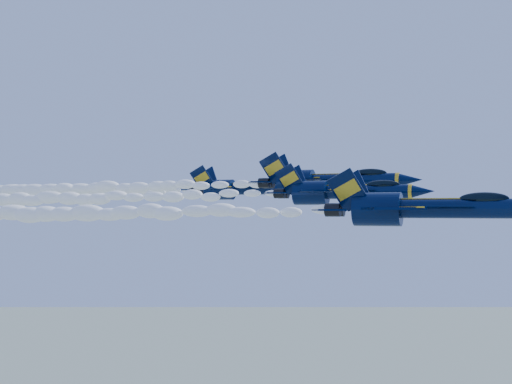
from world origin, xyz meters
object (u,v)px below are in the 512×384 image
at_px(jet_lead, 422,208).
at_px(jet_third, 328,181).
at_px(jet_fourth, 244,189).
at_px(jet_second, 342,192).

bearing_deg(jet_lead, jet_third, 123.40).
bearing_deg(jet_fourth, jet_lead, -46.11).
distance_m(jet_lead, jet_fourth, 39.26).
xyz_separation_m(jet_second, jet_third, (-3.96, 9.20, 1.56)).
relative_size(jet_second, jet_third, 0.84).
bearing_deg(jet_fourth, jet_third, -30.46).
bearing_deg(jet_second, jet_lead, -49.50).
xyz_separation_m(jet_lead, jet_third, (-13.20, 20.02, 3.24)).
relative_size(jet_third, jet_fourth, 1.06).
relative_size(jet_lead, jet_second, 1.11).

